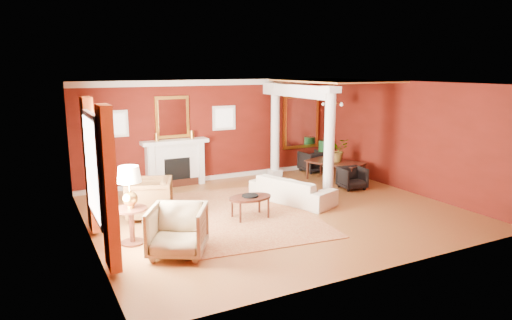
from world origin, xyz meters
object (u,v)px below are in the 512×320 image
armchair_stripe (178,228)px  armchair_leopard (149,197)px  dining_table (336,165)px  side_table (130,192)px  coffee_table (250,199)px  sofa (292,185)px

armchair_stripe → armchair_leopard: bearing=118.4°
armchair_stripe → dining_table: bearing=58.4°
armchair_leopard → armchair_stripe: armchair_stripe is taller
armchair_leopard → side_table: bearing=-6.6°
side_table → dining_table: 6.76m
armchair_leopard → side_table: 1.57m
side_table → dining_table: (6.36, 2.22, -0.55)m
armchair_stripe → dining_table: armchair_stripe is taller
side_table → coffee_table: bearing=6.7°
sofa → dining_table: bearing=-82.1°
dining_table → armchair_leopard: bearing=76.5°
side_table → armchair_stripe: bearing=-56.1°
coffee_table → side_table: (-2.62, -0.31, 0.55)m
sofa → dining_table: dining_table is taller
coffee_table → dining_table: size_ratio=0.60×
armchair_leopard → coffee_table: size_ratio=1.00×
coffee_table → side_table: side_table is taller
armchair_leopard → side_table: size_ratio=0.65×
sofa → dining_table: (2.28, 1.28, 0.03)m
sofa → coffee_table: 1.60m
armchair_leopard → coffee_table: bearing=82.6°
dining_table → armchair_stripe: bearing=95.9°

